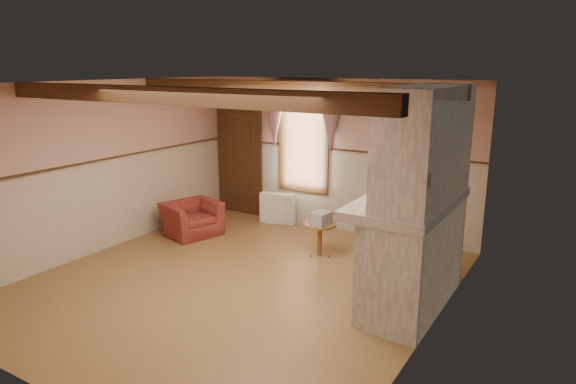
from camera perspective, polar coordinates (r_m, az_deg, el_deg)
The scene contains 26 objects.
floor at distance 7.52m, azimuth -5.67°, elevation -9.92°, with size 5.50×6.00×0.01m, color brown.
ceiling at distance 6.88m, azimuth -6.24°, elevation 11.93°, with size 5.50×6.00×0.01m, color silver.
wall_back at distance 9.57m, azimuth 4.98°, elevation 4.09°, with size 5.50×0.02×2.80m, color tan.
wall_front at distance 5.12m, azimuth -26.78°, elevation -6.24°, with size 5.50×0.02×2.80m, color tan.
wall_left at distance 8.97m, azimuth -20.10°, elevation 2.62°, with size 0.02×6.00×2.80m, color tan.
wall_right at distance 5.87m, azimuth 15.99°, elevation -2.76°, with size 0.02×6.00×2.80m, color tan.
wainscot at distance 7.25m, azimuth -5.82°, elevation -4.49°, with size 5.50×6.00×1.50m, color #C5B29E, non-canonical shape.
chair_rail at distance 7.04m, azimuth -5.97°, elevation 1.30°, with size 5.50×6.00×0.08m, color black, non-canonical shape.
firebox at distance 6.94m, azimuth 10.81°, elevation -8.17°, with size 0.20×0.95×0.90m, color black.
armchair at distance 9.52m, azimuth -10.64°, elevation -2.93°, with size 0.94×0.82×0.61m, color maroon.
side_table at distance 8.38m, azimuth 3.54°, elevation -5.29°, with size 0.53×0.53×0.55m, color brown.
book_stack at distance 8.22m, azimuth 3.65°, elevation -2.92°, with size 0.26×0.32×0.20m, color #B7AD8C.
radiator at distance 10.06m, azimuth -1.14°, elevation -1.81°, with size 0.70×0.18×0.60m, color white.
bowl at distance 6.45m, azimuth 12.90°, elevation -0.52°, with size 0.34×0.34×0.08m, color brown.
mantel_clock at distance 7.10m, azimuth 14.79°, elevation 1.18°, with size 0.14×0.24×0.20m, color black.
oil_lamp at distance 6.86m, azimuth 14.20°, elevation 1.11°, with size 0.11×0.11×0.28m, color #CC7F39.
candle_red at distance 5.80m, azimuth 10.71°, elevation -1.62°, with size 0.06×0.06×0.16m, color #AB1528.
jar_yellow at distance 6.20m, azimuth 12.13°, elevation -0.87°, with size 0.06×0.06×0.12m, color yellow.
fireplace at distance 6.52m, azimuth 14.68°, elevation -1.04°, with size 0.85×2.00×2.80m, color gray.
mantel at distance 6.58m, azimuth 13.17°, elevation -1.17°, with size 1.05×2.05×0.12m, color gray.
overmantel_mirror at distance 6.51m, azimuth 11.92°, elevation 4.24°, with size 0.06×1.44×1.04m, color silver.
door at distance 10.67m, azimuth -5.36°, elevation 3.20°, with size 1.10×0.10×2.10m, color black.
window at distance 9.79m, azimuth 1.77°, elevation 5.83°, with size 1.06×0.08×2.02m, color white.
window_drapes at distance 9.64m, azimuth 1.53°, elevation 9.30°, with size 1.30×0.14×1.40m, color gray.
ceiling_beam_front at distance 5.98m, azimuth -13.34°, elevation 10.38°, with size 5.50×0.18×0.20m, color black.
ceiling_beam_back at distance 7.87m, azimuth -0.80°, elevation 11.53°, with size 5.50×0.18×0.20m, color black.
Camera 1 is at (4.18, -5.46, 3.04)m, focal length 32.00 mm.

